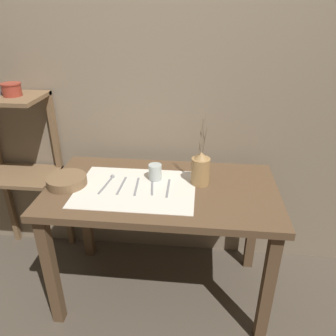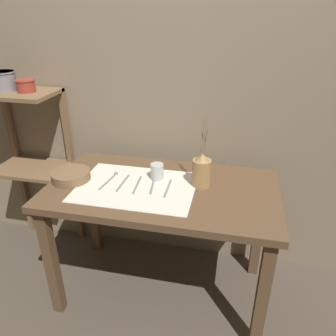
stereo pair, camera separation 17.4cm
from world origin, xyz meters
name	(u,v)px [view 1 (the left image)]	position (x,y,z in m)	size (l,w,h in m)	color
ground_plane	(163,288)	(0.00, 0.00, 0.00)	(12.00, 12.00, 0.00)	brown
stone_wall_back	(170,89)	(0.00, 0.46, 1.20)	(7.00, 0.06, 2.40)	gray
wooden_table	(162,204)	(0.00, 0.00, 0.66)	(1.27, 0.69, 0.76)	brown
wooden_shelf_unit	(18,150)	(-0.98, 0.29, 0.82)	(0.48, 0.32, 1.19)	brown
linen_cloth	(136,188)	(-0.14, -0.03, 0.77)	(0.64, 0.47, 0.00)	silver
pitcher_with_flowers	(201,169)	(0.21, 0.06, 0.85)	(0.10, 0.10, 0.41)	#A87F4C
wooden_bowl	(67,181)	(-0.53, -0.03, 0.79)	(0.22, 0.22, 0.05)	brown
glass_tumbler_near	(155,172)	(-0.05, 0.08, 0.81)	(0.07, 0.07, 0.09)	#B7C1BC
spoon_outer	(110,180)	(-0.30, 0.04, 0.77)	(0.04, 0.21, 0.02)	gray
fork_inner	(122,185)	(-0.22, -0.01, 0.77)	(0.02, 0.20, 0.00)	gray
fork_outer	(137,186)	(-0.14, -0.01, 0.77)	(0.03, 0.20, 0.00)	gray
spoon_inner	(152,181)	(-0.06, 0.05, 0.77)	(0.04, 0.21, 0.02)	gray
knife_center	(168,188)	(0.04, -0.01, 0.77)	(0.02, 0.20, 0.00)	gray
metal_pot_small	(12,89)	(-0.91, 0.25, 1.23)	(0.11, 0.11, 0.07)	#9E3828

